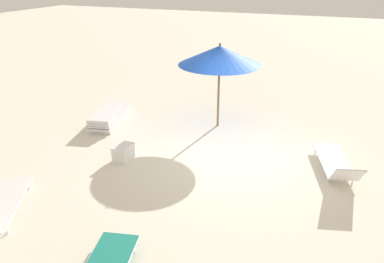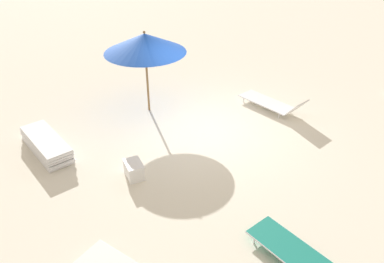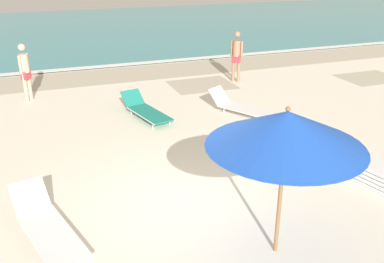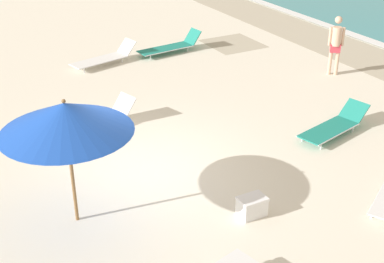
% 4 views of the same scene
% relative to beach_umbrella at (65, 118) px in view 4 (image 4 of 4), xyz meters
% --- Properties ---
extents(ground_plane, '(60.00, 60.00, 0.16)m').
position_rel_beach_umbrella_xyz_m(ground_plane, '(-0.91, 1.73, -2.09)').
color(ground_plane, silver).
extents(beach_umbrella, '(2.22, 2.22, 2.33)m').
position_rel_beach_umbrella_xyz_m(beach_umbrella, '(0.00, 0.00, 0.00)').
color(beach_umbrella, olive).
rests_on(beach_umbrella, ground_plane).
extents(sun_lounger_under_umbrella, '(1.09, 2.24, 0.59)m').
position_rel_beach_umbrella_xyz_m(sun_lounger_under_umbrella, '(-7.52, 3.33, -1.79)').
color(sun_lounger_under_umbrella, white).
rests_on(sun_lounger_under_umbrella, ground_plane).
extents(sun_lounger_near_water_left, '(1.06, 2.13, 0.54)m').
position_rel_beach_umbrella_xyz_m(sun_lounger_near_water_left, '(-0.38, 6.32, -1.79)').
color(sun_lounger_near_water_left, '#1E8475').
rests_on(sun_lounger_near_water_left, ground_plane).
extents(sun_lounger_near_water_right, '(0.84, 2.27, 0.62)m').
position_rel_beach_umbrella_xyz_m(sun_lounger_near_water_right, '(-7.56, 5.67, -1.79)').
color(sun_lounger_near_water_right, '#1E8475').
rests_on(sun_lounger_near_water_right, ground_plane).
extents(sun_lounger_mid_beach_solo, '(1.15, 2.14, 0.61)m').
position_rel_beach_umbrella_xyz_m(sun_lounger_mid_beach_solo, '(-3.24, 1.55, -1.79)').
color(sun_lounger_mid_beach_solo, white).
rests_on(sun_lounger_mid_beach_solo, ground_plane).
extents(beachgoer_shoreline_child, '(0.32, 0.38, 1.76)m').
position_rel_beach_umbrella_xyz_m(beachgoer_shoreline_child, '(-3.39, 8.98, -1.01)').
color(beachgoer_shoreline_child, beige).
rests_on(beachgoer_shoreline_child, ground_plane).
extents(cooler_box, '(0.36, 0.50, 0.37)m').
position_rel_beach_umbrella_xyz_m(cooler_box, '(1.38, 2.80, -1.82)').
color(cooler_box, white).
rests_on(cooler_box, ground_plane).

